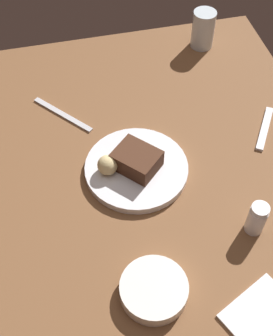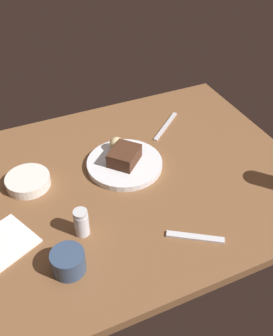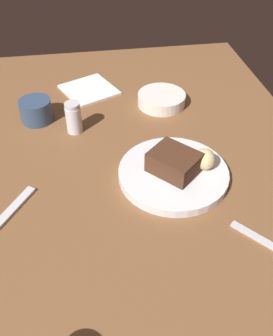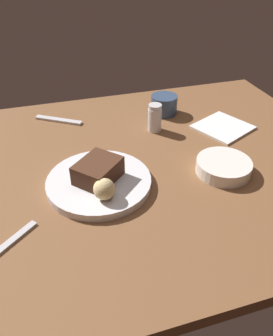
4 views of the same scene
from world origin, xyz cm
name	(u,v)px [view 3 (image 3 of 4)]	position (x,y,z in cm)	size (l,w,h in cm)	color
dining_table	(141,163)	(0.00, 0.00, 1.50)	(120.00, 84.00, 3.00)	brown
dessert_plate	(173,174)	(-7.45, -5.86, 3.93)	(23.86, 23.86, 1.87)	silver
chocolate_cake_slice	(174,162)	(-7.44, -5.83, 7.18)	(9.79, 7.91, 4.62)	#472819
bread_roll	(205,159)	(-7.50, -12.51, 7.18)	(4.62, 4.62, 4.62)	#DBC184
salt_shaker	(74,118)	(13.16, 14.69, 6.98)	(3.92, 3.92, 8.05)	silver
side_bowl	(161,99)	(22.22, -9.46, 4.59)	(13.15, 13.15, 3.18)	white
coffee_cup	(36,111)	(19.63, 24.21, 5.91)	(8.20, 8.20, 5.83)	#334766
dessert_spoon	(9,213)	(-12.97, 28.40, 3.35)	(15.00, 1.80, 0.70)	silver
folded_napkin	(89,90)	(32.93, 9.97, 3.30)	(14.38, 13.75, 0.60)	white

